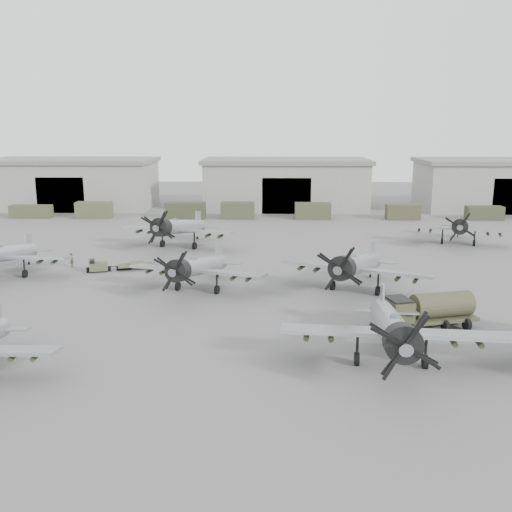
# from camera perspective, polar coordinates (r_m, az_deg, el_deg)

# --- Properties ---
(ground) EXTENTS (220.00, 220.00, 0.00)m
(ground) POSITION_cam_1_polar(r_m,az_deg,el_deg) (42.17, 4.84, -7.32)
(ground) COLOR #61615E
(ground) RESTS_ON ground
(hangar_left) EXTENTS (29.00, 14.80, 8.70)m
(hangar_left) POSITION_cam_1_polar(r_m,az_deg,el_deg) (107.98, -17.78, 6.97)
(hangar_left) COLOR #98978F
(hangar_left) RESTS_ON ground
(hangar_center) EXTENTS (29.00, 14.80, 8.70)m
(hangar_center) POSITION_cam_1_polar(r_m,az_deg,el_deg) (101.98, 2.98, 7.24)
(hangar_center) COLOR #98978F
(hangar_center) RESTS_ON ground
(hangar_right) EXTENTS (29.00, 14.80, 8.70)m
(hangar_right) POSITION_cam_1_polar(r_m,az_deg,el_deg) (109.68, 23.39, 6.61)
(hangar_right) COLOR #98978F
(hangar_right) RESTS_ON ground
(support_truck_0) EXTENTS (6.43, 2.20, 2.01)m
(support_truck_0) POSITION_cam_1_polar(r_m,az_deg,el_deg) (98.38, -21.56, 4.16)
(support_truck_0) COLOR #42452D
(support_truck_0) RESTS_ON ground
(support_truck_1) EXTENTS (5.59, 2.20, 2.58)m
(support_truck_1) POSITION_cam_1_polar(r_m,az_deg,el_deg) (94.82, -15.89, 4.45)
(support_truck_1) COLOR #484B31
(support_truck_1) RESTS_ON ground
(support_truck_2) EXTENTS (6.27, 2.20, 2.56)m
(support_truck_2) POSITION_cam_1_polar(r_m,az_deg,el_deg) (91.50, -7.06, 4.55)
(support_truck_2) COLOR #343824
(support_truck_2) RESTS_ON ground
(support_truck_3) EXTENTS (5.28, 2.20, 2.62)m
(support_truck_3) POSITION_cam_1_polar(r_m,az_deg,el_deg) (90.63, -1.85, 4.57)
(support_truck_3) COLOR #3B412A
(support_truck_3) RESTS_ON ground
(support_truck_4) EXTENTS (5.62, 2.20, 2.56)m
(support_truck_4) POSITION_cam_1_polar(r_m,az_deg,el_deg) (90.70, 5.69, 4.50)
(support_truck_4) COLOR #3E412A
(support_truck_4) RESTS_ON ground
(support_truck_5) EXTENTS (5.22, 2.20, 2.36)m
(support_truck_5) POSITION_cam_1_polar(r_m,az_deg,el_deg) (92.81, 14.47, 4.29)
(support_truck_5) COLOR #3E3D28
(support_truck_5) RESTS_ON ground
(support_truck_6) EXTENTS (5.61, 2.20, 2.13)m
(support_truck_6) POSITION_cam_1_polar(r_m,az_deg,el_deg) (96.44, 21.86, 4.01)
(support_truck_6) COLOR #363C27
(support_truck_6) RESTS_ON ground
(aircraft_near_1) EXTENTS (13.79, 12.41, 5.50)m
(aircraft_near_1) POSITION_cam_1_polar(r_m,az_deg,el_deg) (35.90, 13.52, -7.10)
(aircraft_near_1) COLOR #9B9EA4
(aircraft_near_1) RESTS_ON ground
(aircraft_mid_0) EXTENTS (12.64, 11.37, 5.08)m
(aircraft_mid_0) POSITION_cam_1_polar(r_m,az_deg,el_deg) (60.44, -23.97, 0.13)
(aircraft_mid_0) COLOR #9EA1A6
(aircraft_mid_0) RESTS_ON ground
(aircraft_mid_1) EXTENTS (12.58, 11.32, 5.01)m
(aircraft_mid_1) POSITION_cam_1_polar(r_m,az_deg,el_deg) (50.65, -6.02, -1.16)
(aircraft_mid_1) COLOR #92959A
(aircraft_mid_1) RESTS_ON ground
(aircraft_mid_2) EXTENTS (13.35, 12.10, 5.45)m
(aircraft_mid_2) POSITION_cam_1_polar(r_m,az_deg,el_deg) (50.95, 9.90, -0.97)
(aircraft_mid_2) COLOR #919499
(aircraft_mid_2) RESTS_ON ground
(aircraft_far_0) EXTENTS (14.13, 12.72, 5.64)m
(aircraft_far_0) POSITION_cam_1_polar(r_m,az_deg,el_deg) (69.09, -7.88, 2.85)
(aircraft_far_0) COLOR #999CA2
(aircraft_far_0) RESTS_ON ground
(aircraft_far_1) EXTENTS (12.49, 11.25, 5.00)m
(aircraft_far_1) POSITION_cam_1_polar(r_m,az_deg,el_deg) (74.72, 19.65, 2.75)
(aircraft_far_1) COLOR gray
(aircraft_far_1) RESTS_ON ground
(fuel_tanker) EXTENTS (7.16, 4.37, 2.63)m
(fuel_tanker) POSITION_cam_1_polar(r_m,az_deg,el_deg) (43.74, 16.96, -5.02)
(fuel_tanker) COLOR #3C3C27
(fuel_tanker) RESTS_ON ground
(tug_trailer) EXTENTS (6.70, 3.13, 1.33)m
(tug_trailer) POSITION_cam_1_polar(r_m,az_deg,el_deg) (60.05, -14.09, -0.98)
(tug_trailer) COLOR #464A30
(tug_trailer) RESTS_ON ground
(ground_crew) EXTENTS (0.37, 0.56, 1.53)m
(ground_crew) POSITION_cam_1_polar(r_m,az_deg,el_deg) (62.88, -17.93, -0.35)
(ground_crew) COLOR #3D3D28
(ground_crew) RESTS_ON ground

